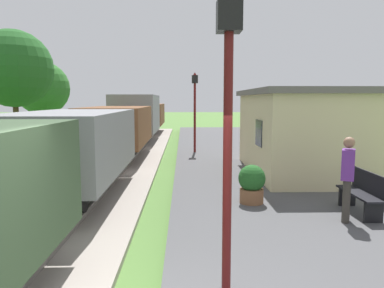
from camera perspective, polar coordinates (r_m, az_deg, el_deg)
The scene contains 9 objects.
freight_train at distance 16.92m, azimuth -11.18°, elevation 2.51°, with size 2.50×32.60×2.72m.
station_hut at distance 12.95m, azimuth 16.23°, elevation 1.94°, with size 3.50×5.80×2.78m.
bench_near_hut at distance 8.80m, azimuth 24.79°, elevation -6.72°, with size 0.42×1.50×0.91m.
person_waiting at distance 8.01m, azimuth 22.75°, elevation -4.52°, with size 0.38×0.45×1.71m.
potted_planter at distance 8.93m, azimuth 9.15°, elevation -5.98°, with size 0.64×0.64×0.92m.
lamp_post_near at distance 4.39m, azimuth 5.59°, elevation 8.35°, with size 0.28×0.28×3.70m.
lamp_post_far at distance 17.28m, azimuth 0.43°, elevation 7.16°, with size 0.28×0.28×3.70m.
tree_field_left at distance 21.37m, azimuth -25.70°, elevation 10.35°, with size 3.94×3.94×6.24m.
tree_field_distant at distance 27.76m, azimuth -21.97°, elevation 7.91°, with size 3.65×3.65×5.31m.
Camera 1 is at (0.50, -3.35, 2.68)m, focal length 34.77 mm.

